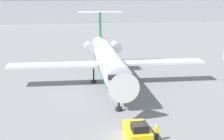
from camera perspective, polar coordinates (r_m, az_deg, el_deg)
terminal_building at (r=145.83m, az=-6.85°, el=11.12°), size 180.00×16.80×12.50m
airplane_main at (r=45.47m, az=-0.72°, el=2.03°), size 28.87×28.28×9.92m
pushback_tug at (r=29.56m, az=4.65°, el=-11.16°), size 2.05×3.88×1.79m
worker_near_tug at (r=29.18m, az=8.21°, el=-11.19°), size 0.40×0.24×1.64m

